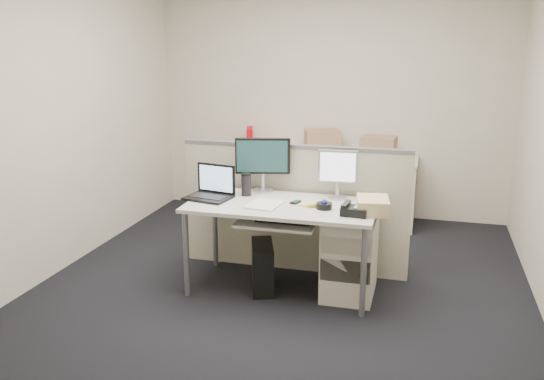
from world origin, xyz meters
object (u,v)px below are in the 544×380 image
(laptop, at_px, (208,183))
(desk_phone, at_px, (355,211))
(desk, at_px, (282,212))
(monitor_main, at_px, (263,165))

(laptop, bearing_deg, desk_phone, 4.84)
(desk_phone, bearing_deg, desk, 171.56)
(desk, bearing_deg, desk_phone, -13.90)
(desk, xyz_separation_m, desk_phone, (0.60, -0.15, 0.10))
(desk, relative_size, desk_phone, 7.69)
(monitor_main, distance_m, desk_phone, 0.99)
(desk, distance_m, monitor_main, 0.50)
(monitor_main, xyz_separation_m, laptop, (-0.37, -0.34, -0.10))
(monitor_main, relative_size, desk_phone, 2.39)
(laptop, xyz_separation_m, desk_phone, (1.22, -0.13, -0.10))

